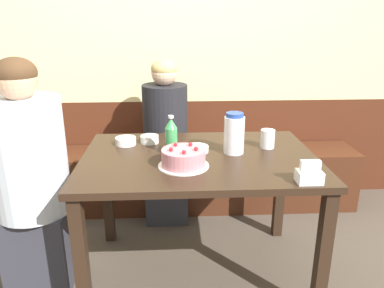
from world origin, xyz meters
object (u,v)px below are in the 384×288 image
birthday_cake (183,158)px  glass_water_tall (268,139)px  person_teal_shirt (166,147)px  person_pale_blue_shirt (31,179)px  napkin_holder (309,175)px  bowl_soup_white (197,149)px  bench_seat (191,179)px  bowl_side_dish (150,139)px  soju_bottle (171,136)px  water_pitcher (234,134)px  bowl_rice_small (126,141)px

birthday_cake → glass_water_tall: bearing=28.1°
birthday_cake → person_teal_shirt: size_ratio=0.22×
person_pale_blue_shirt → napkin_holder: bearing=-14.0°
birthday_cake → bowl_soup_white: 0.22m
bench_seat → bowl_side_dish: bearing=-114.7°
glass_water_tall → soju_bottle: bearing=-172.5°
soju_bottle → bowl_soup_white: (0.14, 0.02, -0.08)m
soju_bottle → napkin_holder: soju_bottle is taller
napkin_holder → person_teal_shirt: (-0.65, 1.05, -0.23)m
bowl_soup_white → glass_water_tall: 0.40m
person_teal_shirt → bench_seat: bearing=127.9°
napkin_holder → person_pale_blue_shirt: 1.39m
napkin_holder → bowl_side_dish: napkin_holder is taller
water_pitcher → bowl_side_dish: size_ratio=2.11×
birthday_cake → person_pale_blue_shirt: size_ratio=0.20×
person_teal_shirt → person_pale_blue_shirt: bearing=-44.1°
soju_bottle → glass_water_tall: size_ratio=2.04×
napkin_holder → person_pale_blue_shirt: bearing=166.0°
birthday_cake → water_pitcher: (0.28, 0.18, 0.06)m
water_pitcher → bowl_side_dish: 0.51m
napkin_holder → bowl_soup_white: 0.64m
person_teal_shirt → person_pale_blue_shirt: person_pale_blue_shirt is taller
bench_seat → bowl_soup_white: 0.92m
bowl_rice_small → glass_water_tall: (0.80, -0.09, 0.03)m
glass_water_tall → bench_seat: bearing=118.7°
bowl_side_dish → glass_water_tall: size_ratio=1.02×
birthday_cake → glass_water_tall: size_ratio=2.43×
bowl_rice_small → person_pale_blue_shirt: person_pale_blue_shirt is taller
napkin_holder → person_teal_shirt: person_teal_shirt is taller
glass_water_tall → water_pitcher: bearing=-159.8°
bowl_soup_white → person_pale_blue_shirt: bearing=-173.9°
napkin_holder → bowl_soup_white: bearing=137.8°
birthday_cake → bowl_soup_white: bearing=69.2°
water_pitcher → bowl_rice_small: bearing=164.2°
bowl_rice_small → bench_seat: bearing=56.7°
birthday_cake → person_pale_blue_shirt: person_pale_blue_shirt is taller
bench_seat → bowl_soup_white: size_ratio=19.71×
napkin_holder → person_pale_blue_shirt: person_pale_blue_shirt is taller
birthday_cake → person_pale_blue_shirt: (-0.79, 0.11, -0.15)m
water_pitcher → glass_water_tall: 0.22m
birthday_cake → bowl_side_dish: (-0.19, 0.38, -0.02)m
napkin_holder → person_teal_shirt: 1.25m
bench_seat → bowl_soup_white: bowl_soup_white is taller
soju_bottle → person_teal_shirt: (-0.04, 0.64, -0.29)m
bowl_rice_small → person_teal_shirt: bearing=65.1°
water_pitcher → bowl_rice_small: (-0.60, 0.17, -0.09)m
water_pitcher → bowl_rice_small: water_pitcher is taller
bowl_soup_white → person_teal_shirt: (-0.18, 0.62, -0.20)m
bowl_rice_small → soju_bottle: bearing=-32.2°
napkin_holder → person_pale_blue_shirt: size_ratio=0.09×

